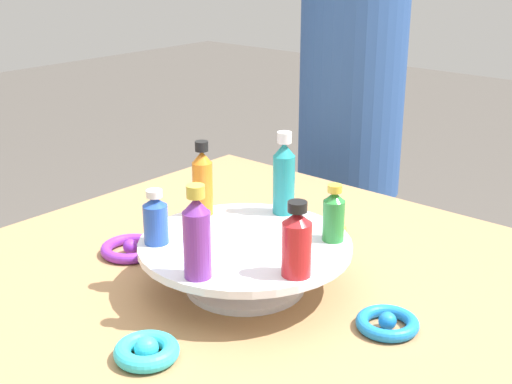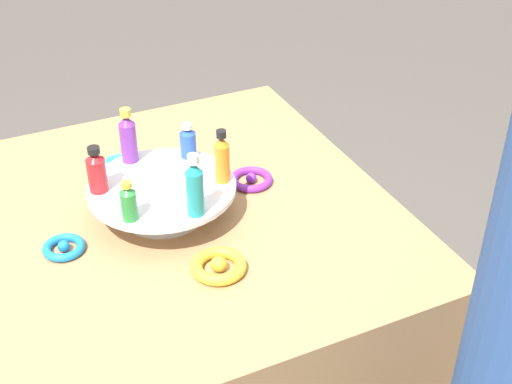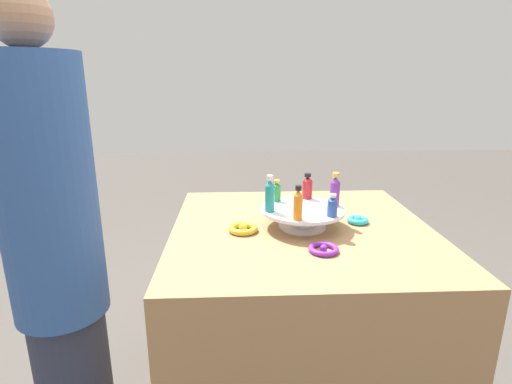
{
  "view_description": "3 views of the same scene",
  "coord_description": "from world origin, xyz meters",
  "px_view_note": "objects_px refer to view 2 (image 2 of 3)",
  "views": [
    {
      "loc": [
        0.66,
        -0.74,
        1.31
      ],
      "look_at": [
        -0.02,
        0.05,
        0.94
      ],
      "focal_mm": 50.0,
      "sensor_mm": 36.0,
      "label": 1
    },
    {
      "loc": [
        0.36,
        1.26,
        1.72
      ],
      "look_at": [
        -0.11,
        0.25,
        0.98
      ],
      "focal_mm": 50.0,
      "sensor_mm": 36.0,
      "label": 2
    },
    {
      "loc": [
        -1.45,
        0.25,
        1.36
      ],
      "look_at": [
        -0.08,
        0.18,
        0.97
      ],
      "focal_mm": 28.0,
      "sensor_mm": 36.0,
      "label": 3
    }
  ],
  "objects_px": {
    "bottle_red": "(97,171)",
    "ribbon_bow_teal": "(119,164)",
    "bottle_orange": "(222,158)",
    "bottle_teal": "(195,187)",
    "ribbon_bow_gold": "(219,266)",
    "bottle_blue": "(188,142)",
    "bottle_purple": "(128,137)",
    "bottle_green": "(129,202)",
    "ribbon_bow_purple": "(251,179)",
    "ribbon_bow_blue": "(64,247)",
    "display_stand": "(162,195)"
  },
  "relations": [
    {
      "from": "bottle_blue",
      "to": "bottle_teal",
      "type": "relative_size",
      "value": 0.61
    },
    {
      "from": "bottle_blue",
      "to": "bottle_teal",
      "type": "xyz_separation_m",
      "value": [
        0.07,
        0.22,
        0.03
      ]
    },
    {
      "from": "display_stand",
      "to": "ribbon_bow_blue",
      "type": "height_order",
      "value": "display_stand"
    },
    {
      "from": "bottle_red",
      "to": "bottle_green",
      "type": "xyz_separation_m",
      "value": [
        -0.03,
        0.13,
        -0.01
      ]
    },
    {
      "from": "ribbon_bow_blue",
      "to": "ribbon_bow_teal",
      "type": "bearing_deg",
      "value": -126.13
    },
    {
      "from": "bottle_blue",
      "to": "bottle_red",
      "type": "distance_m",
      "value": 0.23
    },
    {
      "from": "display_stand",
      "to": "bottle_red",
      "type": "height_order",
      "value": "bottle_red"
    },
    {
      "from": "bottle_blue",
      "to": "bottle_red",
      "type": "height_order",
      "value": "bottle_red"
    },
    {
      "from": "bottle_orange",
      "to": "bottle_purple",
      "type": "bearing_deg",
      "value": -46.89
    },
    {
      "from": "bottle_red",
      "to": "bottle_teal",
      "type": "height_order",
      "value": "bottle_teal"
    },
    {
      "from": "bottle_purple",
      "to": "bottle_orange",
      "type": "bearing_deg",
      "value": 133.11
    },
    {
      "from": "bottle_purple",
      "to": "ribbon_bow_purple",
      "type": "height_order",
      "value": "bottle_purple"
    },
    {
      "from": "bottle_orange",
      "to": "bottle_teal",
      "type": "xyz_separation_m",
      "value": [
        0.1,
        0.09,
        0.01
      ]
    },
    {
      "from": "ribbon_bow_teal",
      "to": "display_stand",
      "type": "bearing_deg",
      "value": 98.87
    },
    {
      "from": "ribbon_bow_purple",
      "to": "bottle_green",
      "type": "bearing_deg",
      "value": 21.17
    },
    {
      "from": "bottle_red",
      "to": "ribbon_bow_blue",
      "type": "height_order",
      "value": "bottle_red"
    },
    {
      "from": "bottle_orange",
      "to": "bottle_teal",
      "type": "height_order",
      "value": "bottle_teal"
    },
    {
      "from": "ribbon_bow_purple",
      "to": "ribbon_bow_teal",
      "type": "xyz_separation_m",
      "value": [
        0.27,
        -0.2,
        0.0
      ]
    },
    {
      "from": "ribbon_bow_teal",
      "to": "ribbon_bow_purple",
      "type": "bearing_deg",
      "value": 143.87
    },
    {
      "from": "bottle_teal",
      "to": "ribbon_bow_gold",
      "type": "xyz_separation_m",
      "value": [
        -0.01,
        0.1,
        -0.13
      ]
    },
    {
      "from": "ribbon_bow_purple",
      "to": "bottle_red",
      "type": "bearing_deg",
      "value": -0.43
    },
    {
      "from": "ribbon_bow_gold",
      "to": "bottle_blue",
      "type": "bearing_deg",
      "value": -100.78
    },
    {
      "from": "display_stand",
      "to": "bottle_blue",
      "type": "distance_m",
      "value": 0.15
    },
    {
      "from": "ribbon_bow_gold",
      "to": "ribbon_bow_teal",
      "type": "bearing_deg",
      "value": -81.13
    },
    {
      "from": "bottle_teal",
      "to": "ribbon_bow_purple",
      "type": "xyz_separation_m",
      "value": [
        -0.2,
        -0.17,
        -0.13
      ]
    },
    {
      "from": "bottle_orange",
      "to": "ribbon_bow_blue",
      "type": "bearing_deg",
      "value": -0.43
    },
    {
      "from": "display_stand",
      "to": "bottle_purple",
      "type": "bearing_deg",
      "value": -76.89
    },
    {
      "from": "ribbon_bow_blue",
      "to": "bottle_blue",
      "type": "bearing_deg",
      "value": -158.83
    },
    {
      "from": "display_stand",
      "to": "bottle_green",
      "type": "distance_m",
      "value": 0.15
    },
    {
      "from": "bottle_green",
      "to": "ribbon_bow_blue",
      "type": "height_order",
      "value": "bottle_green"
    },
    {
      "from": "bottle_red",
      "to": "ribbon_bow_blue",
      "type": "xyz_separation_m",
      "value": [
        0.1,
        0.07,
        -0.12
      ]
    },
    {
      "from": "bottle_red",
      "to": "ribbon_bow_teal",
      "type": "bearing_deg",
      "value": -115.47
    },
    {
      "from": "ribbon_bow_gold",
      "to": "ribbon_bow_teal",
      "type": "height_order",
      "value": "ribbon_bow_gold"
    },
    {
      "from": "bottle_purple",
      "to": "bottle_green",
      "type": "height_order",
      "value": "bottle_purple"
    },
    {
      "from": "bottle_purple",
      "to": "bottle_green",
      "type": "distance_m",
      "value": 0.23
    },
    {
      "from": "ribbon_bow_blue",
      "to": "bottle_green",
      "type": "bearing_deg",
      "value": 157.59
    },
    {
      "from": "bottle_purple",
      "to": "ribbon_bow_teal",
      "type": "relative_size",
      "value": 1.54
    },
    {
      "from": "bottle_purple",
      "to": "bottle_red",
      "type": "height_order",
      "value": "bottle_purple"
    },
    {
      "from": "ribbon_bow_gold",
      "to": "bottle_green",
      "type": "bearing_deg",
      "value": -46.35
    },
    {
      "from": "bottle_teal",
      "to": "bottle_purple",
      "type": "bearing_deg",
      "value": -76.89
    },
    {
      "from": "ribbon_bow_blue",
      "to": "ribbon_bow_teal",
      "type": "distance_m",
      "value": 0.33
    },
    {
      "from": "bottle_purple",
      "to": "bottle_teal",
      "type": "relative_size",
      "value": 0.95
    },
    {
      "from": "bottle_orange",
      "to": "display_stand",
      "type": "bearing_deg",
      "value": -16.89
    },
    {
      "from": "bottle_blue",
      "to": "ribbon_bow_purple",
      "type": "xyz_separation_m",
      "value": [
        -0.13,
        0.06,
        -0.11
      ]
    },
    {
      "from": "ribbon_bow_gold",
      "to": "bottle_teal",
      "type": "bearing_deg",
      "value": -86.73
    },
    {
      "from": "ribbon_bow_purple",
      "to": "bottle_teal",
      "type": "bearing_deg",
      "value": 39.58
    },
    {
      "from": "bottle_blue",
      "to": "bottle_purple",
      "type": "bearing_deg",
      "value": -16.89
    },
    {
      "from": "bottle_green",
      "to": "bottle_teal",
      "type": "height_order",
      "value": "bottle_teal"
    },
    {
      "from": "bottle_blue",
      "to": "bottle_green",
      "type": "xyz_separation_m",
      "value": [
        0.2,
        0.18,
        0.0
      ]
    },
    {
      "from": "bottle_purple",
      "to": "bottle_teal",
      "type": "height_order",
      "value": "bottle_teal"
    }
  ]
}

